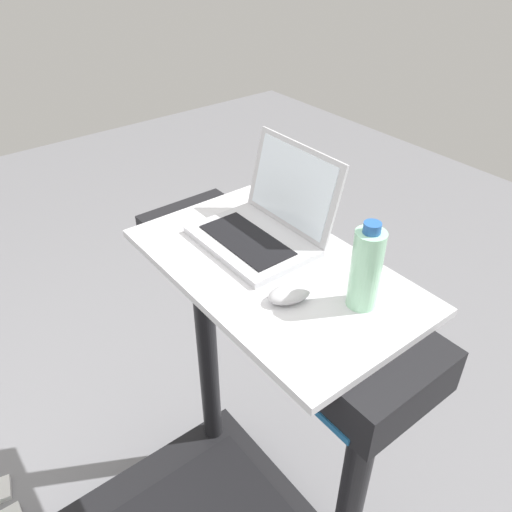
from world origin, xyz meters
name	(u,v)px	position (x,y,z in m)	size (l,w,h in m)	color
desk_board	(272,269)	(0.00, 0.70, 1.15)	(0.74, 0.43, 0.02)	silver
laptop	(265,223)	(-0.11, 0.76, 1.21)	(0.31, 0.27, 0.23)	#B7B7BC
computer_mouse	(289,294)	(0.12, 0.65, 1.18)	(0.06, 0.10, 0.03)	#B2B2B7
water_bottle	(366,268)	(0.23, 0.76, 1.26)	(0.07, 0.07, 0.21)	#9EDBB2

